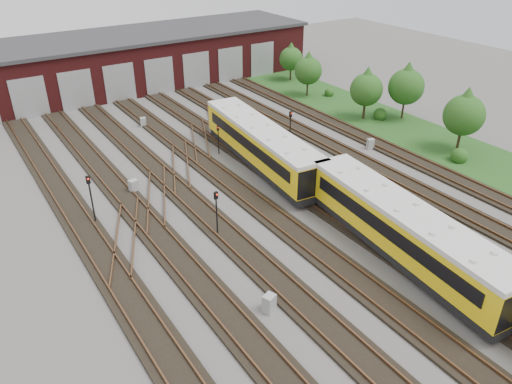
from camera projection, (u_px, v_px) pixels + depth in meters
ground at (319, 227)px, 35.22m from camera, size 120.00×120.00×0.00m
track_network at (312, 223)px, 35.52m from camera, size 30.40×70.00×0.33m
maintenance_shed at (117, 61)px, 62.87m from camera, size 51.00×12.50×6.35m
grass_verge at (399, 128)px, 51.65m from camera, size 8.00×55.00×0.05m
metro_train at (404, 231)px, 31.10m from camera, size 4.57×48.57×3.38m
signal_mast_0 at (91, 194)px, 34.55m from camera, size 0.30×0.28×3.76m
signal_mast_1 at (216, 208)px, 33.34m from camera, size 0.29×0.27×3.37m
signal_mast_2 at (218, 136)px, 45.18m from camera, size 0.25×0.24×2.76m
signal_mast_3 at (290, 123)px, 47.44m from camera, size 0.30×0.29×3.14m
relay_cabinet_0 at (269, 303)px, 27.46m from camera, size 0.82×0.76×1.11m
relay_cabinet_1 at (143, 122)px, 51.82m from camera, size 0.70×0.64×0.97m
relay_cabinet_2 at (134, 186)px, 39.39m from camera, size 0.74×0.66×1.08m
relay_cabinet_3 at (212, 129)px, 50.14m from camera, size 0.67×0.62×0.91m
relay_cabinet_4 at (370, 144)px, 46.85m from camera, size 0.71×0.66×0.97m
tree_0 at (308, 67)px, 59.22m from camera, size 3.28×3.28×5.44m
tree_1 at (291, 56)px, 65.12m from camera, size 3.03×3.03×5.03m
tree_2 at (407, 82)px, 52.13m from camera, size 3.75×3.75×6.22m
tree_3 at (367, 86)px, 52.25m from camera, size 3.44×3.44×5.70m
tree_4 at (465, 110)px, 44.81m from camera, size 3.70×3.70×6.13m
bush_0 at (460, 154)px, 44.28m from camera, size 1.50×1.50×1.50m
bush_1 at (380, 113)px, 53.63m from camera, size 1.42×1.42×1.42m
bush_2 at (329, 91)px, 60.59m from camera, size 1.13×1.13×1.13m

